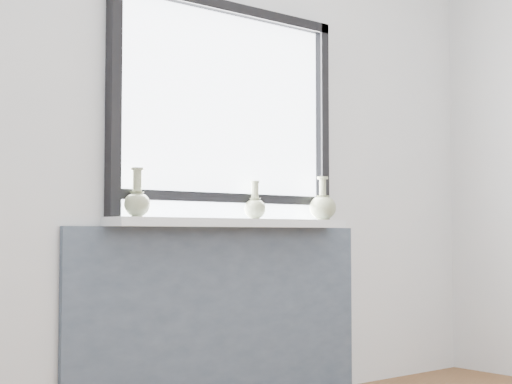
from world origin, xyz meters
TOP-DOWN VIEW (x-y plane):
  - back_wall at (0.00, 1.81)m, footprint 3.60×0.02m
  - apron_panel at (0.00, 1.78)m, footprint 1.70×0.03m
  - windowsill at (0.00, 1.71)m, footprint 1.32×0.18m
  - window at (0.00, 1.77)m, footprint 1.30×0.06m
  - vase_a at (-0.54, 1.70)m, footprint 0.12×0.12m
  - vase_b at (0.13, 1.71)m, footprint 0.11×0.11m
  - vase_c at (0.56, 1.69)m, footprint 0.14×0.14m

SIDE VIEW (x-z plane):
  - apron_panel at x=0.00m, z-range 0.00..0.86m
  - windowsill at x=0.00m, z-range 0.86..0.90m
  - vase_b at x=0.13m, z-range 0.87..1.05m
  - vase_a at x=-0.54m, z-range 0.86..1.07m
  - vase_c at x=0.56m, z-range 0.86..1.08m
  - back_wall at x=0.00m, z-range 0.00..2.60m
  - window at x=0.00m, z-range 0.92..1.97m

